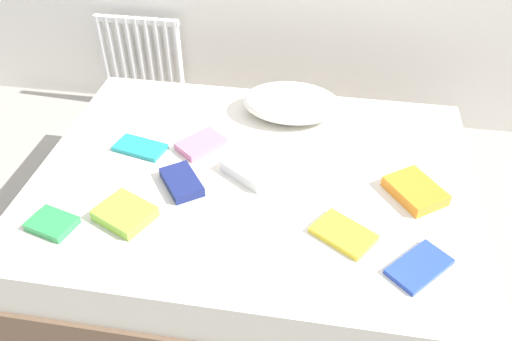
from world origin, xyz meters
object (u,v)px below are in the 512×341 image
textbook_orange (415,191)px  textbook_yellow (344,234)px  textbook_white (248,171)px  textbook_navy (182,182)px  textbook_lime (125,213)px  pillow (291,103)px  radiator (141,57)px  textbook_pink (201,144)px  textbook_teal (140,148)px  textbook_green (52,224)px  textbook_blue (419,267)px  bed (254,214)px

textbook_orange → textbook_yellow: textbook_orange is taller
textbook_white → textbook_yellow: bearing=-0.1°
textbook_navy → textbook_lime: bearing=-73.2°
pillow → textbook_orange: size_ratio=2.11×
textbook_yellow → radiator: bearing=165.0°
textbook_white → textbook_pink: bearing=-178.5°
radiator → textbook_teal: 1.18m
textbook_teal → textbook_green: textbook_green is taller
textbook_white → textbook_yellow: size_ratio=1.01×
textbook_white → textbook_teal: 0.55m
radiator → textbook_blue: radiator is taller
textbook_white → textbook_navy: 0.30m
textbook_teal → textbook_pink: textbook_pink is taller
textbook_pink → textbook_blue: size_ratio=0.88×
textbook_orange → textbook_green: size_ratio=1.34×
bed → textbook_green: 0.91m
textbook_lime → textbook_green: (-0.27, -0.10, -0.01)m
textbook_pink → textbook_white: bearing=-84.7°
radiator → textbook_orange: radiator is taller
pillow → textbook_lime: size_ratio=2.35×
textbook_lime → textbook_orange: bearing=41.1°
pillow → textbook_teal: (-0.67, -0.41, -0.06)m
bed → textbook_teal: bearing=170.8°
pillow → textbook_green: bearing=-131.4°
textbook_orange → textbook_blue: bearing=-37.8°
radiator → textbook_lime: radiator is taller
textbook_yellow → textbook_navy: bearing=-161.9°
textbook_lime → textbook_green: bearing=-135.3°
bed → pillow: pillow is taller
textbook_white → textbook_pink: textbook_white is taller
textbook_teal → textbook_lime: textbook_lime is taller
pillow → textbook_lime: pillow is taller
textbook_lime → textbook_blue: textbook_lime is taller
bed → textbook_blue: bearing=-32.3°
bed → textbook_green: bearing=-148.4°
textbook_orange → textbook_lime: size_ratio=1.11×
bed → textbook_orange: size_ratio=8.46×
textbook_yellow → textbook_lime: textbook_lime is taller
textbook_lime → pillow: bearing=81.5°
textbook_orange → textbook_pink: textbook_orange is taller
bed → textbook_teal: (-0.57, 0.09, 0.26)m
bed → textbook_teal: textbook_teal is taller
textbook_green → textbook_pink: 0.76m
radiator → textbook_lime: bearing=-72.5°
textbook_teal → textbook_pink: (0.28, 0.06, 0.01)m
pillow → textbook_white: pillow is taller
textbook_green → textbook_pink: textbook_pink is taller
radiator → textbook_lime: size_ratio=2.64×
textbook_yellow → textbook_navy: size_ratio=1.06×
textbook_teal → textbook_blue: (1.26, -0.53, -0.00)m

